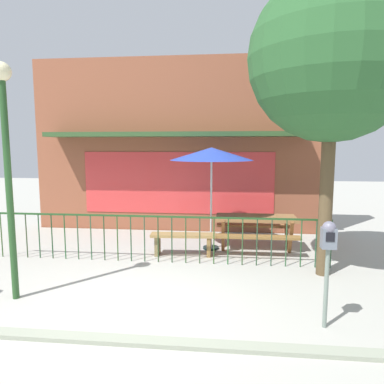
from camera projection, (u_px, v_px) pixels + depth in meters
The scene contains 10 objects.
ground at pixel (131, 307), 5.26m from camera, with size 40.00×40.00×0.00m, color #A7A69C.
pub_storefront at pixel (179, 146), 9.93m from camera, with size 8.11×1.30×4.76m.
patio_fence_front at pixel (158, 230), 7.21m from camera, with size 6.83×0.04×0.97m.
picnic_table_left at pixel (256, 224), 8.08m from camera, with size 1.81×1.37×0.79m.
patio_umbrella at pixel (211, 155), 7.95m from camera, with size 1.87×1.87×2.33m.
patio_bench at pixel (183, 240), 7.69m from camera, with size 1.42×0.39×0.48m.
parking_meter_far at pixel (328, 246), 4.53m from camera, with size 0.18×0.17×1.42m.
street_tree at pixel (333, 58), 6.10m from camera, with size 2.92×2.92×5.34m.
street_lamp at pixel (6, 146), 5.26m from camera, with size 0.28×0.28×3.57m.
curb_edge at pixel (109, 342), 4.32m from camera, with size 11.35×0.20×0.11m, color gray.
Camera 1 is at (1.43, -4.87, 2.36)m, focal length 33.27 mm.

